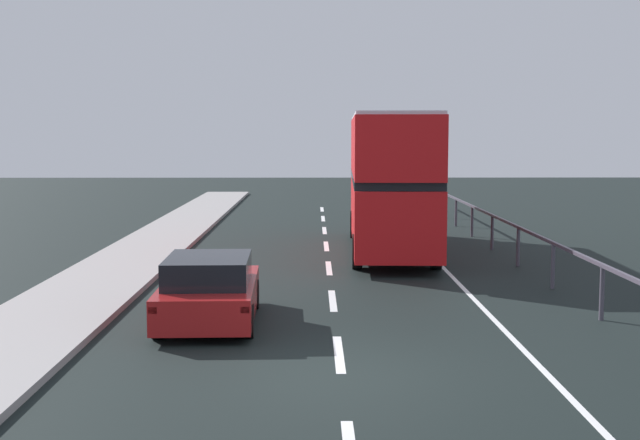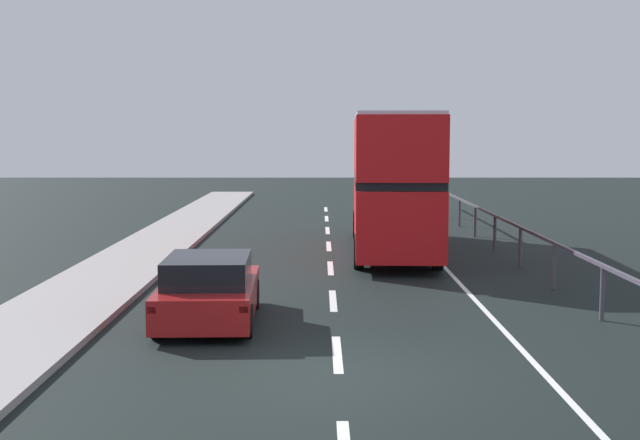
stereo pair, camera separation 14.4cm
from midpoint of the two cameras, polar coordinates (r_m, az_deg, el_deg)
name	(u,v)px [view 2 (the right image)]	position (r m, az deg, el deg)	size (l,w,h in m)	color
ground_plane	(337,376)	(13.55, 1.51, -10.61)	(73.60, 120.00, 0.10)	black
lane_paint_markings	(403,279)	(22.08, 5.87, -4.04)	(3.41, 46.00, 0.01)	silver
bridge_side_railing	(535,242)	(22.93, 14.66, -1.46)	(0.10, 42.00, 1.17)	#48424F
double_decker_bus_red	(391,179)	(26.89, 5.05, 2.79)	(2.79, 10.19, 4.41)	red
hatchback_car_near	(208,290)	(16.99, -7.44, -4.80)	(1.98, 4.09, 1.38)	maroon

